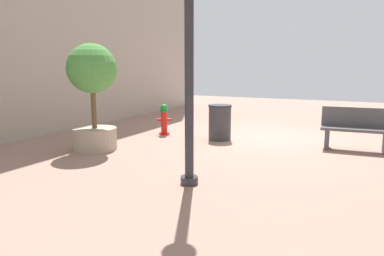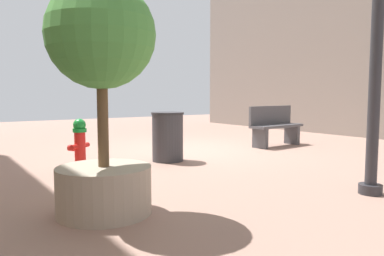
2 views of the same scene
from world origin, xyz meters
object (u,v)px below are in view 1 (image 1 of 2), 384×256
(planter_tree, at_px, (93,87))
(fire_hydrant, at_px, (164,119))
(street_lamp, at_px, (189,21))
(trash_bin, at_px, (220,122))
(bench_near, at_px, (356,129))

(planter_tree, bearing_deg, fire_hydrant, -102.17)
(street_lamp, bearing_deg, trash_bin, -75.90)
(fire_hydrant, bearing_deg, trash_bin, -178.90)
(street_lamp, bearing_deg, fire_hydrant, -53.48)
(planter_tree, height_order, trash_bin, planter_tree)
(bench_near, xyz_separation_m, planter_tree, (5.27, 2.54, 0.91))
(bench_near, xyz_separation_m, street_lamp, (2.30, 3.69, 2.03))
(fire_hydrant, xyz_separation_m, trash_bin, (-1.64, -0.03, 0.03))
(bench_near, bearing_deg, planter_tree, 25.75)
(fire_hydrant, height_order, street_lamp, street_lamp)
(bench_near, height_order, planter_tree, planter_tree)
(bench_near, relative_size, trash_bin, 1.69)
(trash_bin, bearing_deg, street_lamp, 104.10)
(bench_near, bearing_deg, street_lamp, 58.09)
(planter_tree, distance_m, street_lamp, 3.38)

